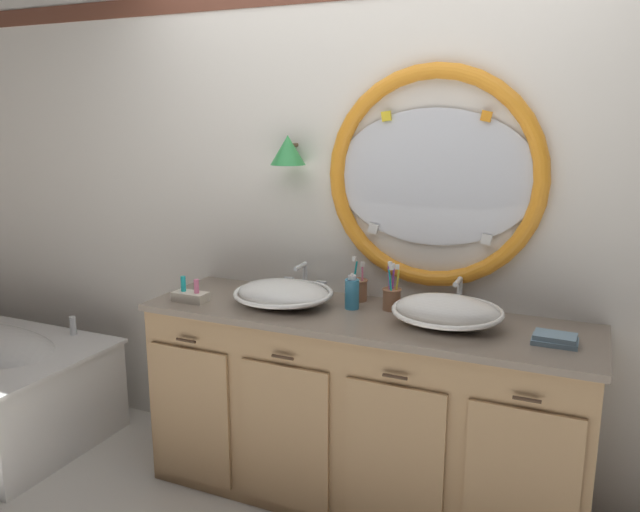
{
  "coord_description": "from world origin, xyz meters",
  "views": [
    {
      "loc": [
        0.98,
        -2.23,
        1.77
      ],
      "look_at": [
        -0.14,
        0.25,
        1.16
      ],
      "focal_mm": 35.14,
      "sensor_mm": 36.0,
      "label": 1
    }
  ],
  "objects_px": {
    "toiletry_basket": "(190,295)",
    "sink_basin_right": "(447,311)",
    "toothbrush_holder_right": "(392,297)",
    "soap_dispenser": "(352,293)",
    "folded_hand_towel": "(555,339)",
    "toothbrush_holder_left": "(358,289)",
    "sink_basin_left": "(283,293)"
  },
  "relations": [
    {
      "from": "folded_hand_towel",
      "to": "toiletry_basket",
      "type": "bearing_deg",
      "value": -176.32
    },
    {
      "from": "sink_basin_left",
      "to": "toothbrush_holder_left",
      "type": "relative_size",
      "value": 2.16
    },
    {
      "from": "sink_basin_right",
      "to": "toothbrush_holder_left",
      "type": "height_order",
      "value": "toothbrush_holder_left"
    },
    {
      "from": "sink_basin_right",
      "to": "toothbrush_holder_right",
      "type": "relative_size",
      "value": 2.05
    },
    {
      "from": "sink_basin_right",
      "to": "soap_dispenser",
      "type": "height_order",
      "value": "soap_dispenser"
    },
    {
      "from": "sink_basin_left",
      "to": "folded_hand_towel",
      "type": "xyz_separation_m",
      "value": [
        1.19,
        -0.02,
        -0.04
      ]
    },
    {
      "from": "sink_basin_right",
      "to": "toothbrush_holder_left",
      "type": "bearing_deg",
      "value": 155.56
    },
    {
      "from": "soap_dispenser",
      "to": "toothbrush_holder_right",
      "type": "bearing_deg",
      "value": 18.41
    },
    {
      "from": "toothbrush_holder_right",
      "to": "toiletry_basket",
      "type": "bearing_deg",
      "value": -163.93
    },
    {
      "from": "sink_basin_left",
      "to": "folded_hand_towel",
      "type": "relative_size",
      "value": 2.73
    },
    {
      "from": "sink_basin_right",
      "to": "soap_dispenser",
      "type": "relative_size",
      "value": 2.77
    },
    {
      "from": "sink_basin_left",
      "to": "soap_dispenser",
      "type": "relative_size",
      "value": 2.79
    },
    {
      "from": "toothbrush_holder_right",
      "to": "toiletry_basket",
      "type": "xyz_separation_m",
      "value": [
        -0.91,
        -0.26,
        -0.03
      ]
    },
    {
      "from": "toothbrush_holder_right",
      "to": "toothbrush_holder_left",
      "type": "bearing_deg",
      "value": 158.9
    },
    {
      "from": "sink_basin_right",
      "to": "soap_dispenser",
      "type": "distance_m",
      "value": 0.46
    },
    {
      "from": "toiletry_basket",
      "to": "sink_basin_right",
      "type": "bearing_deg",
      "value": 5.74
    },
    {
      "from": "toothbrush_holder_left",
      "to": "soap_dispenser",
      "type": "relative_size",
      "value": 1.29
    },
    {
      "from": "toiletry_basket",
      "to": "sink_basin_left",
      "type": "bearing_deg",
      "value": 15.5
    },
    {
      "from": "sink_basin_left",
      "to": "soap_dispenser",
      "type": "xyz_separation_m",
      "value": [
        0.31,
        0.09,
        0.01
      ]
    },
    {
      "from": "sink_basin_left",
      "to": "soap_dispenser",
      "type": "distance_m",
      "value": 0.32
    },
    {
      "from": "sink_basin_left",
      "to": "sink_basin_right",
      "type": "bearing_deg",
      "value": 0.0
    },
    {
      "from": "sink_basin_right",
      "to": "toiletry_basket",
      "type": "height_order",
      "value": "sink_basin_right"
    },
    {
      "from": "sink_basin_right",
      "to": "toothbrush_holder_right",
      "type": "xyz_separation_m",
      "value": [
        -0.28,
        0.14,
        -0.01
      ]
    },
    {
      "from": "sink_basin_right",
      "to": "folded_hand_towel",
      "type": "relative_size",
      "value": 2.71
    },
    {
      "from": "soap_dispenser",
      "to": "toiletry_basket",
      "type": "distance_m",
      "value": 0.77
    },
    {
      "from": "soap_dispenser",
      "to": "toothbrush_holder_left",
      "type": "bearing_deg",
      "value": 98.95
    },
    {
      "from": "sink_basin_left",
      "to": "toothbrush_holder_right",
      "type": "distance_m",
      "value": 0.5
    },
    {
      "from": "soap_dispenser",
      "to": "toiletry_basket",
      "type": "height_order",
      "value": "soap_dispenser"
    },
    {
      "from": "toothbrush_holder_right",
      "to": "toiletry_basket",
      "type": "relative_size",
      "value": 1.35
    },
    {
      "from": "sink_basin_left",
      "to": "toiletry_basket",
      "type": "relative_size",
      "value": 2.79
    },
    {
      "from": "sink_basin_right",
      "to": "toothbrush_holder_right",
      "type": "distance_m",
      "value": 0.32
    },
    {
      "from": "toothbrush_holder_right",
      "to": "folded_hand_towel",
      "type": "distance_m",
      "value": 0.73
    }
  ]
}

